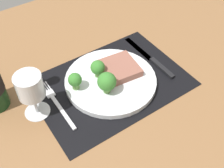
% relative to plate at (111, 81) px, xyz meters
% --- Properties ---
extents(ground_plane, '(1.40, 1.10, 0.03)m').
position_rel_plate_xyz_m(ground_plane, '(0.00, 0.00, -0.03)').
color(ground_plane, brown).
extents(placemat, '(0.43, 0.30, 0.00)m').
position_rel_plate_xyz_m(placemat, '(0.00, 0.00, -0.01)').
color(placemat, black).
rests_on(placemat, ground_plane).
extents(plate, '(0.26, 0.26, 0.02)m').
position_rel_plate_xyz_m(plate, '(0.00, 0.00, 0.00)').
color(plate, silver).
rests_on(plate, placemat).
extents(steak, '(0.12, 0.11, 0.02)m').
position_rel_plate_xyz_m(steak, '(0.03, 0.01, 0.02)').
color(steak, '#8C5647').
rests_on(steak, plate).
extents(broccoli_near_fork, '(0.04, 0.04, 0.05)m').
position_rel_plate_xyz_m(broccoli_near_fork, '(-0.10, 0.02, 0.04)').
color(broccoli_near_fork, '#5B8942').
rests_on(broccoli_near_fork, plate).
extents(broccoli_center, '(0.04, 0.04, 0.05)m').
position_rel_plate_xyz_m(broccoli_center, '(-0.02, 0.03, 0.04)').
color(broccoli_center, '#5B8942').
rests_on(broccoli_center, plate).
extents(broccoli_back_left, '(0.05, 0.05, 0.06)m').
position_rel_plate_xyz_m(broccoli_back_left, '(-0.03, -0.03, 0.05)').
color(broccoli_back_left, '#5B8942').
rests_on(broccoli_back_left, plate).
extents(fork, '(0.02, 0.19, 0.01)m').
position_rel_plate_xyz_m(fork, '(-0.16, 0.01, -0.01)').
color(fork, silver).
rests_on(fork, placemat).
extents(knife, '(0.02, 0.23, 0.01)m').
position_rel_plate_xyz_m(knife, '(0.16, 0.01, -0.00)').
color(knife, black).
rests_on(knife, placemat).
extents(wine_glass, '(0.07, 0.07, 0.13)m').
position_rel_plate_xyz_m(wine_glass, '(-0.22, 0.02, 0.08)').
color(wine_glass, silver).
rests_on(wine_glass, ground_plane).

